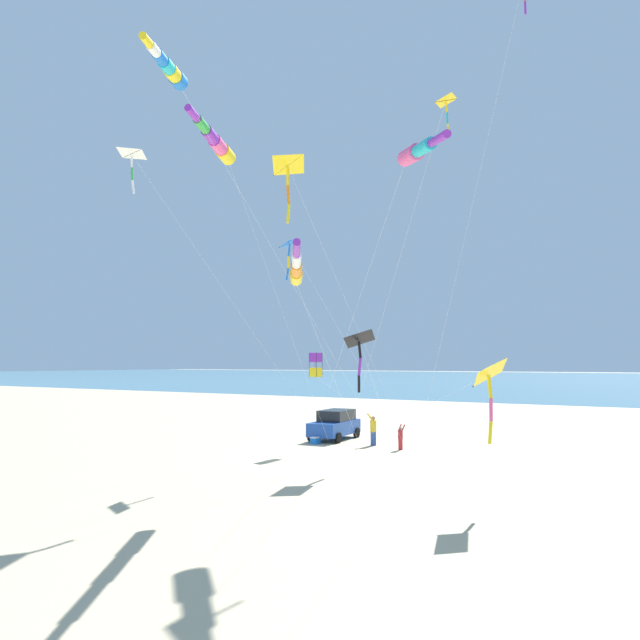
{
  "coord_description": "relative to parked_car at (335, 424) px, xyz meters",
  "views": [
    {
      "loc": [
        26.25,
        16.25,
        4.87
      ],
      "look_at": [
        3.52,
        2.7,
        6.82
      ],
      "focal_mm": 32.63,
      "sensor_mm": 36.0,
      "label": 1
    }
  ],
  "objects": [
    {
      "name": "kite_windsock_small_distant",
      "position": [
        14.95,
        6.78,
        7.32
      ],
      "size": [
        16.73,
        6.54,
        8.54
      ],
      "color": "yellow",
      "rests_on": "ground_plane"
    },
    {
      "name": "kite_box_striped_overhead",
      "position": [
        4.47,
        1.28,
        3.79
      ],
      "size": [
        4.37,
        4.45,
        5.43
      ],
      "color": "purple",
      "rests_on": "ground_plane"
    },
    {
      "name": "kite_delta_black_fish_shape",
      "position": [
        9.18,
        10.58,
        15.01
      ],
      "size": [
        10.11,
        10.53,
        16.26
      ],
      "color": "yellow",
      "rests_on": "ground_plane"
    },
    {
      "name": "kite_delta_green_low_center",
      "position": [
        11.6,
        4.1,
        12.69
      ],
      "size": [
        10.99,
        2.39,
        14.13
      ],
      "color": "yellow",
      "rests_on": "ground_plane"
    },
    {
      "name": "ocean_water_strip",
      "position": [
        -158.6,
        2.09,
        -0.95
      ],
      "size": [
        240.0,
        600.0,
        0.01
      ],
      "primitive_type": "cube",
      "color": "teal",
      "rests_on": "ground_plane"
    },
    {
      "name": "ground_plane",
      "position": [
        6.4,
        2.09,
        -0.95
      ],
      "size": [
        600.0,
        600.0,
        0.0
      ],
      "primitive_type": "plane",
      "color": "#C6B58C"
    },
    {
      "name": "person_adult_flyer",
      "position": [
        1.22,
        3.27,
        0.07
      ],
      "size": [
        0.63,
        0.68,
        1.88
      ],
      "color": "#335199",
      "rests_on": "ground_plane"
    },
    {
      "name": "kite_windsock_long_streamer_left",
      "position": [
        17.08,
        2.26,
        15.25
      ],
      "size": [
        16.09,
        3.82,
        16.62
      ],
      "color": "blue",
      "rests_on": "ground_plane"
    },
    {
      "name": "cooler_box",
      "position": [
        2.39,
        -0.01,
        -0.74
      ],
      "size": [
        0.62,
        0.42,
        0.42
      ],
      "color": "blue",
      "rests_on": "ground_plane"
    },
    {
      "name": "parked_car",
      "position": [
        0.0,
        0.0,
        0.0
      ],
      "size": [
        4.43,
        2.35,
        1.85
      ],
      "color": "#1E479E",
      "rests_on": "ground_plane"
    },
    {
      "name": "person_child_green_jacket",
      "position": [
        2.05,
        5.36,
        -0.18
      ],
      "size": [
        0.48,
        0.4,
        1.42
      ],
      "color": "#B72833",
      "rests_on": "ground_plane"
    },
    {
      "name": "kite_windsock_magenta_far_left",
      "position": [
        10.89,
        -0.73,
        14.98
      ],
      "size": [
        11.81,
        2.69,
        16.43
      ],
      "color": "yellow",
      "rests_on": "ground_plane"
    },
    {
      "name": "kite_windsock_rainbow_low_near",
      "position": [
        10.42,
        9.81,
        12.66
      ],
      "size": [
        13.25,
        13.83,
        14.26
      ],
      "color": "#EF4C93",
      "rests_on": "ground_plane"
    },
    {
      "name": "kite_delta_checkered_midright",
      "position": [
        10.09,
        -7.74,
        15.93
      ],
      "size": [
        13.05,
        6.29,
        17.2
      ],
      "color": "white",
      "rests_on": "ground_plane"
    },
    {
      "name": "kite_delta_orange_high_right",
      "position": [
        8.73,
        2.3,
        9.87
      ],
      "size": [
        6.8,
        4.65,
        11.17
      ],
      "color": "blue",
      "rests_on": "ground_plane"
    },
    {
      "name": "kite_delta_long_streamer_right",
      "position": [
        12.66,
        13.05,
        3.54
      ],
      "size": [
        10.61,
        11.52,
        5.03
      ],
      "color": "yellow",
      "rests_on": "ground_plane"
    },
    {
      "name": "kite_delta_purple_drifting",
      "position": [
        8.14,
        5.83,
        5.01
      ],
      "size": [
        6.67,
        1.43,
        6.48
      ],
      "color": "black",
      "rests_on": "ground_plane"
    }
  ]
}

